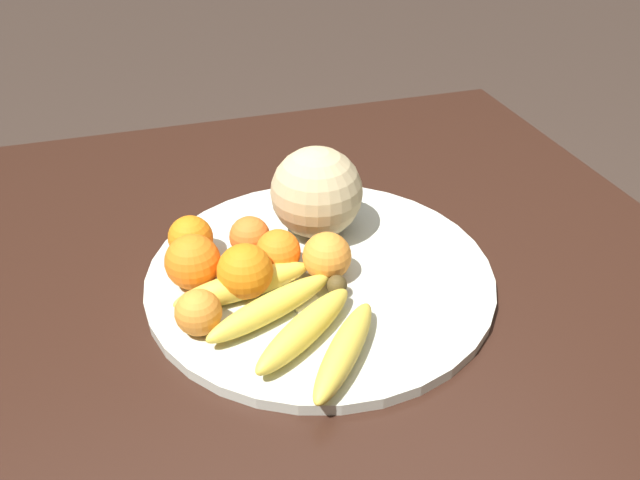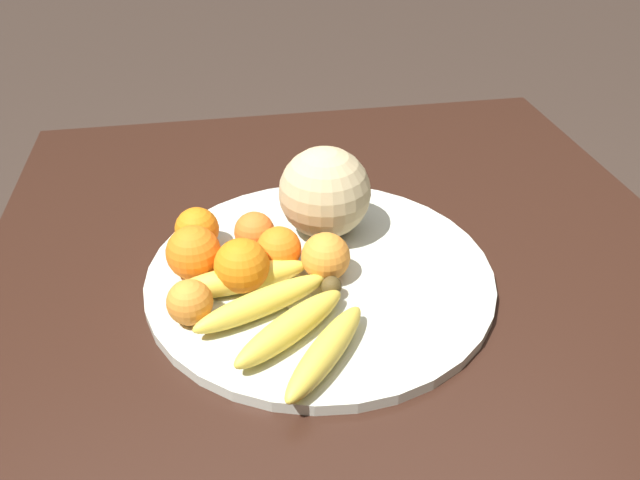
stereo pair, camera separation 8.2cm
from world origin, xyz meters
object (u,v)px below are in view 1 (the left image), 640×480
at_px(fruit_bowl, 320,274).
at_px(orange_mid_center, 278,252).
at_px(orange_back_left, 193,262).
at_px(produce_tag, 296,290).
at_px(melon, 317,192).
at_px(banana_bunch, 288,315).
at_px(orange_front_left, 191,238).
at_px(orange_side_extra, 198,312).
at_px(orange_top_small, 245,271).
at_px(kitchen_table, 362,356).
at_px(orange_back_right, 250,236).
at_px(orange_front_right, 327,256).

relative_size(fruit_bowl, orange_mid_center, 7.74).
xyz_separation_m(fruit_bowl, orange_back_left, (-0.02, -0.17, 0.04)).
relative_size(orange_mid_center, produce_tag, 0.61).
height_order(melon, orange_mid_center, melon).
xyz_separation_m(banana_bunch, orange_front_left, (-0.18, -0.09, 0.01)).
bearing_deg(orange_front_left, orange_mid_center, 58.62).
height_order(orange_front_left, orange_mid_center, orange_front_left).
relative_size(orange_front_left, orange_mid_center, 1.02).
bearing_deg(orange_side_extra, orange_top_small, 127.97).
xyz_separation_m(orange_mid_center, produce_tag, (0.05, 0.01, -0.03)).
distance_m(fruit_bowl, orange_side_extra, 0.19).
relative_size(kitchen_table, orange_back_right, 21.90).
bearing_deg(orange_mid_center, produce_tag, 11.70).
distance_m(melon, produce_tag, 0.16).
bearing_deg(produce_tag, orange_front_right, 100.32).
height_order(orange_mid_center, orange_back_left, orange_back_left).
xyz_separation_m(orange_mid_center, orange_back_right, (-0.05, -0.03, -0.00)).
bearing_deg(orange_top_small, orange_mid_center, 125.26).
bearing_deg(orange_side_extra, orange_back_left, 176.19).
relative_size(kitchen_table, melon, 9.45).
distance_m(fruit_bowl, orange_back_left, 0.17).
bearing_deg(fruit_bowl, orange_front_left, -117.19).
distance_m(orange_back_left, orange_back_right, 0.10).
bearing_deg(melon, produce_tag, -27.56).
xyz_separation_m(fruit_bowl, banana_bunch, (0.10, -0.07, 0.03)).
relative_size(orange_back_left, produce_tag, 0.73).
bearing_deg(orange_top_small, melon, 131.27).
xyz_separation_m(orange_front_left, orange_front_right, (0.10, 0.17, 0.00)).
xyz_separation_m(melon, orange_side_extra, (0.17, -0.20, -0.04)).
bearing_deg(melon, fruit_bowl, -13.93).
distance_m(banana_bunch, orange_top_small, 0.09).
distance_m(banana_bunch, orange_back_right, 0.16).
bearing_deg(produce_tag, banana_bunch, -33.33).
distance_m(melon, orange_front_left, 0.19).
height_order(orange_front_right, orange_mid_center, orange_front_right).
bearing_deg(banana_bunch, produce_tag, -143.07).
relative_size(kitchen_table, orange_front_right, 19.21).
distance_m(orange_front_left, orange_front_right, 0.19).
bearing_deg(orange_side_extra, melon, 130.18).
relative_size(fruit_bowl, orange_top_small, 6.55).
relative_size(banana_bunch, orange_back_left, 3.53).
height_order(orange_mid_center, orange_top_small, orange_top_small).
height_order(kitchen_table, orange_mid_center, orange_mid_center).
bearing_deg(orange_back_left, melon, 111.31).
bearing_deg(orange_front_left, fruit_bowl, 62.81).
xyz_separation_m(orange_front_left, orange_back_right, (0.02, 0.08, -0.00)).
bearing_deg(produce_tag, fruit_bowl, 117.27).
relative_size(orange_mid_center, orange_back_left, 0.84).
height_order(banana_bunch, orange_top_small, orange_top_small).
distance_m(banana_bunch, orange_mid_center, 0.12).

